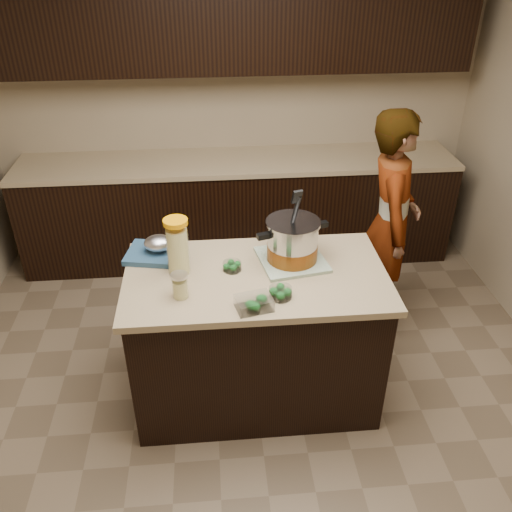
% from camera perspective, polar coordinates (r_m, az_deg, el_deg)
% --- Properties ---
extents(ground_plane, '(4.00, 4.00, 0.00)m').
position_cam_1_polar(ground_plane, '(3.58, 0.00, -14.01)').
color(ground_plane, brown).
rests_on(ground_plane, ground).
extents(room_shell, '(4.04, 4.04, 2.72)m').
position_cam_1_polar(room_shell, '(2.63, 0.00, 12.95)').
color(room_shell, tan).
rests_on(room_shell, ground).
extents(back_cabinets, '(3.60, 0.63, 2.33)m').
position_cam_1_polar(back_cabinets, '(4.53, -2.01, 10.78)').
color(back_cabinets, black).
rests_on(back_cabinets, ground).
extents(island, '(1.46, 0.81, 0.90)m').
position_cam_1_polar(island, '(3.27, 0.00, -8.48)').
color(island, black).
rests_on(island, ground).
extents(dish_towel, '(0.42, 0.42, 0.02)m').
position_cam_1_polar(dish_towel, '(3.12, 3.79, -0.38)').
color(dish_towel, '#517852').
rests_on(dish_towel, island).
extents(stock_pot, '(0.42, 0.38, 0.43)m').
position_cam_1_polar(stock_pot, '(3.06, 3.86, 1.38)').
color(stock_pot, '#B7B7BC').
rests_on(stock_pot, dish_towel).
extents(lemonade_pitcher, '(0.17, 0.17, 0.32)m').
position_cam_1_polar(lemonade_pitcher, '(2.97, -8.25, 0.81)').
color(lemonade_pitcher, '#D0CA7F').
rests_on(lemonade_pitcher, island).
extents(mason_jar, '(0.10, 0.10, 0.15)m').
position_cam_1_polar(mason_jar, '(2.82, -8.00, -3.16)').
color(mason_jar, '#D0CA7F').
rests_on(mason_jar, island).
extents(broccoli_tub_left, '(0.12, 0.12, 0.05)m').
position_cam_1_polar(broccoli_tub_left, '(3.03, -2.53, -1.12)').
color(broccoli_tub_left, silver).
rests_on(broccoli_tub_left, island).
extents(broccoli_tub_right, '(0.16, 0.16, 0.06)m').
position_cam_1_polar(broccoli_tub_right, '(2.81, 2.59, -3.90)').
color(broccoli_tub_right, silver).
rests_on(broccoli_tub_right, island).
extents(broccoli_tub_rect, '(0.20, 0.17, 0.06)m').
position_cam_1_polar(broccoli_tub_rect, '(2.73, -0.22, -5.03)').
color(broccoli_tub_rect, silver).
rests_on(broccoli_tub_rect, island).
extents(blue_tray, '(0.37, 0.32, 0.12)m').
position_cam_1_polar(blue_tray, '(3.19, -10.40, 0.66)').
color(blue_tray, navy).
rests_on(blue_tray, island).
extents(person, '(0.51, 0.66, 1.60)m').
position_cam_1_polar(person, '(3.82, 13.90, 3.27)').
color(person, gray).
rests_on(person, ground).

